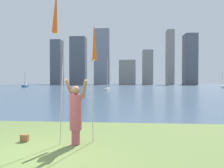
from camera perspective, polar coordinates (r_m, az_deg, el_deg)
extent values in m
cube|color=#384C60|center=(67.15, 2.30, -0.75)|extent=(120.00, 115.66, 0.12)
cube|color=#2D381C|center=(9.76, -10.42, -10.53)|extent=(120.00, 0.70, 0.02)
cylinder|color=#B24C59|center=(6.40, -10.09, -14.40)|extent=(0.25, 0.25, 0.44)
cylinder|color=#B24C59|center=(6.25, -10.11, -7.74)|extent=(0.36, 0.36, 1.06)
sphere|color=#936B51|center=(6.18, -10.12, -1.71)|extent=(0.26, 0.26, 0.26)
cylinder|color=#936B51|center=(6.38, -11.79, -1.40)|extent=(0.26, 0.41, 0.61)
cylinder|color=#936B51|center=(6.27, -7.75, -1.43)|extent=(0.26, 0.41, 0.61)
cylinder|color=#B2B2B7|center=(6.47, -13.79, -1.64)|extent=(0.02, 0.45, 3.23)
cone|color=#F25919|center=(6.30, -15.44, 19.55)|extent=(0.16, 0.34, 1.36)
sphere|color=yellow|center=(6.20, -15.13, 13.37)|extent=(0.06, 0.06, 0.06)
cylinder|color=#B2B2B7|center=(6.27, -5.56, -4.84)|extent=(0.02, 0.35, 2.55)
cone|color=#F25919|center=(6.75, -4.98, 11.69)|extent=(0.16, 0.31, 1.22)
sphere|color=yellow|center=(6.59, -5.08, 6.63)|extent=(0.06, 0.06, 0.06)
cube|color=brown|center=(7.17, -23.24, -13.70)|extent=(0.24, 0.13, 0.22)
cube|color=white|center=(60.91, 28.49, -0.70)|extent=(1.23, 2.72, 0.60)
cylinder|color=silver|center=(60.89, 28.50, 1.45)|extent=(0.08, 0.08, 3.97)
cube|color=silver|center=(37.86, -1.28, -1.54)|extent=(1.16, 2.97, 0.55)
cylinder|color=silver|center=(37.85, -1.28, 2.93)|extent=(0.09, 0.09, 5.35)
cube|color=#2D6084|center=(64.12, -23.13, -0.61)|extent=(1.15, 1.93, 0.55)
cylinder|color=#47474C|center=(64.10, -23.15, 1.43)|extent=(0.06, 0.06, 4.01)
cone|color=white|center=(64.21, -23.07, 0.64)|extent=(1.02, 1.02, 2.23)
cube|color=#565B66|center=(109.29, -15.09, 5.85)|extent=(5.32, 6.14, 22.70)
cube|color=#565B66|center=(104.85, -9.39, 6.39)|extent=(7.76, 5.58, 23.80)
cube|color=gray|center=(101.39, -2.79, 7.52)|extent=(7.49, 5.25, 27.09)
cube|color=gray|center=(99.57, 4.27, 3.22)|extent=(7.87, 6.11, 11.79)
cube|color=gray|center=(103.25, 9.88, 4.56)|extent=(4.90, 6.50, 16.94)
cube|color=gray|center=(102.13, 15.88, 7.12)|extent=(3.31, 5.17, 25.96)
cube|color=#565B66|center=(107.50, 20.94, 6.41)|extent=(5.68, 7.35, 24.56)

